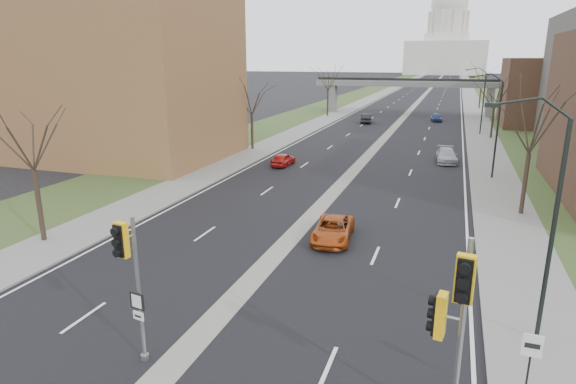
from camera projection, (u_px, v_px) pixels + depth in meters
The scene contains 28 objects.
ground at pixel (165, 374), 15.77m from camera, with size 700.00×700.00×0.00m, color black.
road_surface at pixel (428, 91), 152.44m from camera, with size 20.00×600.00×0.01m, color black.
median_strip at pixel (428, 91), 152.44m from camera, with size 1.20×600.00×0.02m, color gray.
sidewalk_right at pixel (469, 91), 148.67m from camera, with size 4.00×600.00×0.12m, color gray.
sidewalk_left at pixel (390, 90), 156.17m from camera, with size 4.00×600.00×0.12m, color gray.
grass_verge_right at pixel (490, 92), 146.80m from camera, with size 8.00×600.00×0.10m, color #2F4620.
grass_verge_left at pixel (372, 89), 158.05m from camera, with size 8.00×600.00×0.10m, color #2F4620.
apartment_building at pixel (100, 48), 48.27m from camera, with size 25.00×16.00×22.00m, color brown.
commercial_block_far at pixel (554, 93), 71.33m from camera, with size 14.00×14.00×10.00m, color #513726.
pedestrian_bridge at pixel (408, 87), 87.36m from camera, with size 34.00×3.00×6.45m.
capitol at pixel (446, 44), 302.33m from camera, with size 48.00×42.00×55.75m.
streetlight_near at pixel (538, 153), 15.94m from camera, with size 2.61×0.20×8.70m.
streetlight_mid at pixel (491, 96), 39.62m from camera, with size 2.61×0.20×8.70m.
streetlight_far at pixel (479, 82), 63.31m from camera, with size 2.61×0.20×8.70m.
tree_left_a at pixel (27, 124), 25.34m from camera, with size 7.20×7.20×9.40m.
tree_left_b at pixel (251, 94), 52.78m from camera, with size 6.75×6.75×8.81m.
tree_left_c at pixel (328, 76), 83.54m from camera, with size 7.65×7.65×9.99m.
tree_right_a at pixel (534, 114), 29.97m from camera, with size 7.20×7.20×9.40m.
tree_right_b at pixel (496, 92), 60.26m from camera, with size 6.30×6.30×8.22m.
tree_right_c at pixel (483, 73), 96.37m from camera, with size 7.65×7.65×9.99m.
signal_pole_median at pixel (130, 266), 15.31m from camera, with size 0.61×0.86×5.15m.
signal_pole_right at pixel (454, 311), 12.35m from camera, with size 0.97×1.13×5.69m.
speed_limit_sign at pixel (530, 359), 13.46m from camera, with size 0.55×0.06×2.53m.
car_left_near at pixel (283, 159), 46.08m from camera, with size 1.45×3.62×1.23m, color #AF1814.
car_left_far at pixel (366, 118), 76.40m from camera, with size 1.55×4.44×1.46m, color black.
car_right_near at pixel (333, 229), 27.24m from camera, with size 2.07×4.49×1.25m, color #A34011.
car_right_mid at pixel (446, 155), 47.64m from camera, with size 1.90×4.68×1.36m, color #A1A2A9.
car_right_far at pixel (436, 117), 78.40m from camera, with size 1.52×3.78×1.29m, color navy.
Camera 1 is at (8.24, -11.54, 9.99)m, focal length 30.00 mm.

